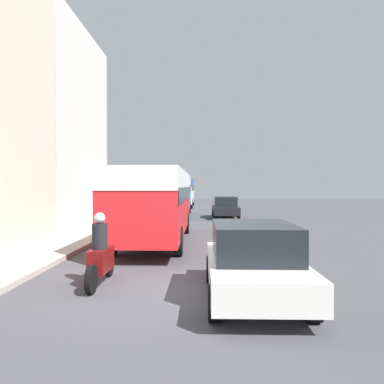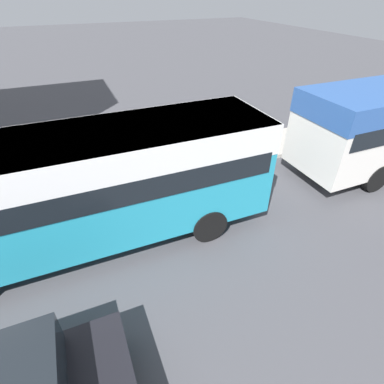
% 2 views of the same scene
% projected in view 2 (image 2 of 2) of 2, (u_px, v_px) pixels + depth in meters
% --- Properties ---
extents(bus_following, '(2.50, 9.74, 3.16)m').
position_uv_depth(bus_following, '(78.00, 180.00, 7.20)').
color(bus_following, teal).
rests_on(bus_following, ground_plane).
extents(pedestrian_near_curb, '(0.37, 0.37, 1.75)m').
position_uv_depth(pedestrian_near_curb, '(224.00, 127.00, 12.42)').
color(pedestrian_near_curb, '#232838').
rests_on(pedestrian_near_curb, sidewalk).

